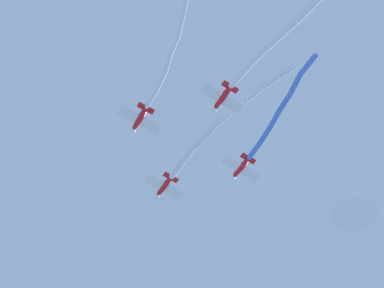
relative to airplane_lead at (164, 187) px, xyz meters
name	(u,v)px	position (x,y,z in m)	size (l,w,h in m)	color
airplane_lead	(164,187)	(0.00, 0.00, 0.00)	(6.80, 5.21, 1.68)	red
smoke_trail_lead	(228,119)	(-2.55, -14.66, 1.98)	(3.58, 25.96, 5.22)	white
airplane_left_wing	(139,119)	(-11.58, -4.94, -0.40)	(6.75, 5.21, 1.68)	red
smoke_trail_left_wing	(177,16)	(-19.83, -18.82, 0.13)	(17.61, 22.19, 1.57)	white
airplane_right_wing	(241,168)	(4.93, -11.59, 0.30)	(6.79, 5.21, 1.68)	red
smoke_trail_right_wing	(281,109)	(0.57, -22.09, 0.88)	(7.99, 17.37, 2.36)	#4C75DB
airplane_slot	(222,98)	(-6.66, -16.52, -0.20)	(6.79, 5.21, 1.68)	red
smoke_trail_slot	(286,31)	(-9.46, -29.21, -1.06)	(4.52, 21.82, 2.79)	white
cloud_high	(353,214)	(36.61, -18.99, 15.46)	(13.09, 12.74, 3.43)	white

